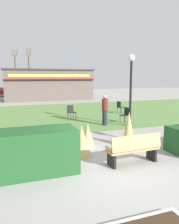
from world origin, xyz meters
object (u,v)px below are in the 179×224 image
cafe_chair_center (126,114)px  tree_left_bg (16,73)px  parked_car_center_slot (35,91)px  parked_car_east_slot (67,90)px  trash_bin (11,165)px  cafe_chair_west (120,106)px  person_standing (105,110)px  lamppost_mid (131,81)px  cafe_chair_north (71,111)px  food_kiosk (48,84)px  tree_right_bg (29,73)px  park_bench (134,149)px

cafe_chair_center → tree_left_bg: size_ratio=0.12×
parked_car_center_slot → parked_car_east_slot: 4.79m
cafe_chair_center → trash_bin: bearing=-139.6°
trash_bin → cafe_chair_center: (6.48, 5.51, 0.14)m
cafe_chair_west → person_standing: 4.30m
lamppost_mid → cafe_chair_center: lamppost_mid is taller
cafe_chair_north → parked_car_east_slot: bearing=76.3°
food_kiosk → parked_car_east_slot: size_ratio=2.39×
trash_bin → food_kiosk: 21.10m
lamppost_mid → cafe_chair_center: size_ratio=4.30×
person_standing → tree_right_bg: size_ratio=0.23×
lamppost_mid → food_kiosk: (-1.57, 15.94, -0.64)m
lamppost_mid → tree_right_bg: size_ratio=0.52×
lamppost_mid → tree_right_bg: bearing=94.5°
food_kiosk → cafe_chair_north: (-0.89, -12.91, -1.25)m
park_bench → parked_car_center_slot: parked_car_center_slot is taller
park_bench → cafe_chair_west: size_ratio=1.94×
cafe_chair_west → parked_car_east_slot: bearing=87.2°
lamppost_mid → tree_right_bg: tree_right_bg is taller
parked_car_east_slot → tree_right_bg: 8.63m
cafe_chair_west → parked_car_center_slot: size_ratio=0.21×
cafe_chair_center → cafe_chair_north: (-2.72, 2.12, 0.00)m
food_kiosk → tree_left_bg: bearing=101.6°
trash_bin → cafe_chair_west: (7.75, 8.64, 0.14)m
cafe_chair_west → tree_left_bg: tree_left_bg is taller
cafe_chair_west → tree_left_bg: 27.19m
food_kiosk → parked_car_center_slot: bearing=95.8°
cafe_chair_west → person_standing: bearing=-128.9°
trash_bin → cafe_chair_north: cafe_chair_north is taller
cafe_chair_west → parked_car_east_slot: (0.95, 19.22, 0.12)m
cafe_chair_west → tree_left_bg: size_ratio=0.12×
food_kiosk → trash_bin: bearing=-102.8°
parked_car_east_slot → cafe_chair_center: bearing=-95.7°
cafe_chair_north → parked_car_east_slot: (4.94, 20.24, 0.12)m
lamppost_mid → cafe_chair_west: lamppost_mid is taller
park_bench → tree_right_bg: size_ratio=0.23×
food_kiosk → cafe_chair_west: 12.35m
tree_right_bg → cafe_chair_west: bearing=-81.5°
lamppost_mid → trash_bin: size_ratio=4.91×
park_bench → tree_right_bg: 34.80m
lamppost_mid → tree_left_bg: bearing=98.5°
lamppost_mid → parked_car_center_slot: lamppost_mid is taller
trash_bin → parked_car_center_slot: (3.91, 27.86, 0.25)m
cafe_chair_west → tree_right_bg: (-3.88, 25.84, 2.80)m
food_kiosk → parked_car_center_slot: 7.46m
cafe_chair_west → cafe_chair_north: same height
parked_car_east_slot → tree_left_bg: bearing=134.5°
cafe_chair_west → parked_car_center_slot: bearing=101.3°
person_standing → parked_car_center_slot: person_standing is taller
tree_left_bg → cafe_chair_center: bearing=-80.8°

